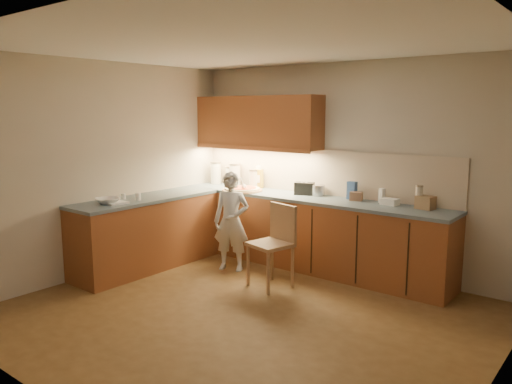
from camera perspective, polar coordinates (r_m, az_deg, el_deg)
room at (r=4.71m, az=-1.42°, el=5.31°), size 4.54×4.50×2.62m
l_counter at (r=6.43m, az=-0.60°, el=-4.58°), size 3.77×2.62×0.92m
backsplash at (r=6.58m, az=7.16°, el=2.30°), size 3.75×0.02×0.58m
upper_cabinets at (r=6.92m, az=0.12°, el=8.01°), size 1.95×0.36×0.73m
pizza_on_board at (r=6.79m, az=-1.58°, el=0.32°), size 0.55×0.55×0.22m
child at (r=6.29m, az=-2.83°, el=-3.37°), size 0.54×0.46×1.25m
wooden_chair at (r=5.74m, az=2.22°, el=-5.42°), size 0.51×0.51×0.94m
mixing_bowl at (r=6.12m, az=-16.58°, el=-0.96°), size 0.36×0.36×0.07m
canister_a at (r=7.48m, az=-4.61°, el=2.22°), size 0.16×0.16×0.33m
canister_b at (r=7.39m, az=-2.92°, el=1.91°), size 0.15×0.15×0.27m
canister_c at (r=7.29m, az=-2.43°, el=2.03°), size 0.17×0.17×0.32m
canister_d at (r=7.07m, az=-0.20°, el=1.57°), size 0.16×0.16×0.26m
oil_jug at (r=7.03m, az=0.33°, el=1.62°), size 0.12×0.09×0.32m
toaster at (r=6.52m, az=5.55°, el=0.40°), size 0.28×0.23×0.16m
steel_pot at (r=6.46m, az=7.11°, el=0.20°), size 0.18×0.18×0.14m
blue_box at (r=6.26m, az=10.91°, el=0.18°), size 0.11×0.08×0.22m
card_box_a at (r=6.18m, az=11.37°, el=-0.48°), size 0.17×0.14×0.11m
white_bottle at (r=6.10m, az=14.19°, el=-0.41°), size 0.07×0.07×0.17m
flat_pack at (r=5.98m, az=15.04°, el=-1.09°), size 0.20×0.15×0.08m
tall_jar at (r=5.88m, az=18.12°, el=-0.50°), size 0.08×0.08×0.26m
card_box_b at (r=5.85m, az=18.80°, el=-1.15°), size 0.21×0.18×0.15m
dough_cloth at (r=6.13m, az=-15.94°, el=-1.15°), size 0.32×0.26×0.02m
spice_jar_a at (r=6.37m, az=-14.93°, el=-0.48°), size 0.07×0.07×0.07m
spice_jar_b at (r=6.25m, az=-13.33°, el=-0.52°), size 0.08×0.08×0.09m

